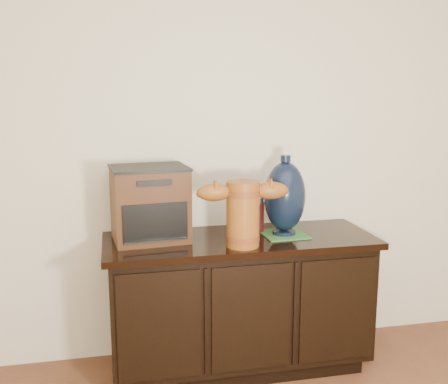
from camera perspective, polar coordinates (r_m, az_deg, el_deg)
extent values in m
plane|color=white|center=(3.01, 0.55, 6.49)|extent=(4.50, 0.00, 4.50)
cube|color=black|center=(3.12, 1.65, -17.66)|extent=(1.29, 0.45, 0.08)
cube|color=black|center=(2.97, 1.69, -11.55)|extent=(1.40, 0.50, 0.64)
cube|color=black|center=(2.85, 1.73, -5.28)|extent=(1.46, 0.56, 0.03)
cube|color=black|center=(2.66, -7.05, -14.35)|extent=(0.41, 0.01, 0.56)
cube|color=black|center=(2.74, 3.00, -13.55)|extent=(0.41, 0.01, 0.56)
cube|color=black|center=(2.89, 12.20, -12.46)|extent=(0.41, 0.01, 0.56)
cylinder|color=#97551B|center=(2.65, 2.06, -2.43)|extent=(0.17, 0.17, 0.34)
cylinder|color=#471C0D|center=(2.68, 2.05, -4.98)|extent=(0.18, 0.18, 0.03)
cylinder|color=#471C0D|center=(2.62, 2.08, -0.05)|extent=(0.18, 0.18, 0.03)
ellipsoid|color=#97551B|center=(2.60, -1.06, -0.04)|extent=(0.18, 0.09, 0.09)
ellipsoid|color=#97551B|center=(2.66, 5.15, 0.17)|extent=(0.18, 0.09, 0.09)
cube|color=#412310|center=(2.78, -8.08, -1.37)|extent=(0.41, 0.34, 0.38)
cube|color=black|center=(2.65, -7.46, -3.34)|extent=(0.33, 0.04, 0.20)
cube|color=black|center=(2.75, -8.19, 2.65)|extent=(0.42, 0.35, 0.01)
cube|color=#336E31|center=(2.91, 6.54, -4.60)|extent=(0.24, 0.24, 0.01)
cylinder|color=black|center=(2.90, 6.55, -4.36)|extent=(0.13, 0.13, 0.02)
ellipsoid|color=black|center=(2.86, 6.64, -0.50)|extent=(0.23, 0.23, 0.38)
cylinder|color=black|center=(2.82, 6.73, 3.64)|extent=(0.05, 0.05, 0.04)
cylinder|color=#5F1210|center=(2.94, 3.73, -2.74)|extent=(0.07, 0.07, 0.17)
cylinder|color=silver|center=(2.91, 3.76, -0.82)|extent=(0.06, 0.06, 0.03)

